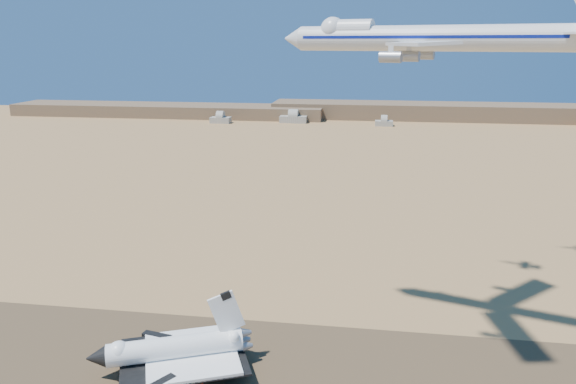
# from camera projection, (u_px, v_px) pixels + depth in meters

# --- Properties ---
(ground) EXTENTS (1200.00, 1200.00, 0.00)m
(ground) POSITION_uv_depth(u_px,v_px,m) (262.00, 365.00, 157.15)
(ground) COLOR #A27248
(ground) RESTS_ON ground
(runway) EXTENTS (600.00, 50.00, 0.06)m
(runway) POSITION_uv_depth(u_px,v_px,m) (262.00, 365.00, 157.14)
(runway) COLOR brown
(runway) RESTS_ON ground
(ridgeline) EXTENTS (960.00, 90.00, 18.00)m
(ridgeline) POSITION_uv_depth(u_px,v_px,m) (406.00, 113.00, 649.25)
(ridgeline) COLOR brown
(ridgeline) RESTS_ON ground
(hangars) EXTENTS (200.50, 29.50, 30.00)m
(hangars) POSITION_uv_depth(u_px,v_px,m) (289.00, 119.00, 622.05)
(hangars) COLOR #9D998B
(hangars) RESTS_ON ground
(shuttle) EXTENTS (45.01, 37.84, 21.90)m
(shuttle) POSITION_uv_depth(u_px,v_px,m) (174.00, 350.00, 153.54)
(shuttle) COLOR white
(shuttle) RESTS_ON runway
(carrier_747) EXTENTS (83.70, 62.48, 20.94)m
(carrier_747) POSITION_uv_depth(u_px,v_px,m) (417.00, 38.00, 146.72)
(carrier_747) COLOR silver
(crew_a) EXTENTS (0.57, 0.69, 1.63)m
(crew_a) POSITION_uv_depth(u_px,v_px,m) (190.00, 384.00, 146.89)
(crew_a) COLOR #EE4D0E
(crew_a) RESTS_ON runway
(crew_c) EXTENTS (1.10, 0.76, 1.71)m
(crew_c) POSITION_uv_depth(u_px,v_px,m) (202.00, 384.00, 146.88)
(crew_c) COLOR #EE4D0E
(crew_c) RESTS_ON runway
(chase_jet_d) EXTENTS (15.82, 9.31, 4.05)m
(chase_jet_d) POSITION_uv_depth(u_px,v_px,m) (456.00, 44.00, 185.67)
(chase_jet_d) COLOR silver
(chase_jet_e) EXTENTS (14.19, 7.87, 3.55)m
(chase_jet_e) POSITION_uv_depth(u_px,v_px,m) (527.00, 36.00, 202.03)
(chase_jet_e) COLOR silver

